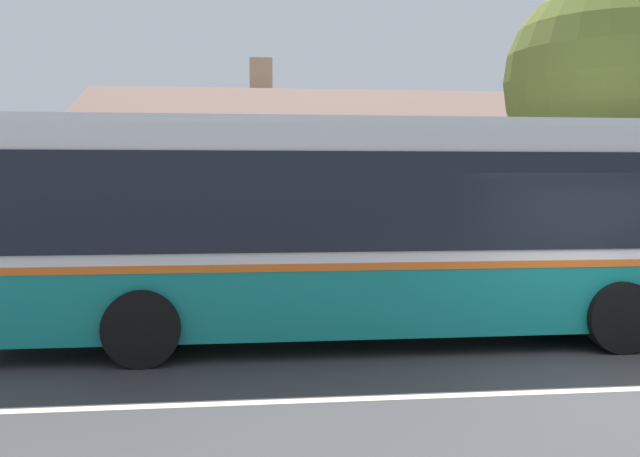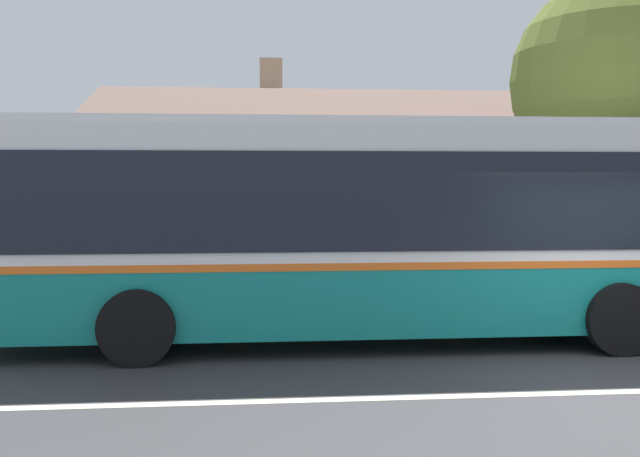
{
  "view_description": "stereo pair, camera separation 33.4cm",
  "coord_description": "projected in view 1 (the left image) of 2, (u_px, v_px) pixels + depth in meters",
  "views": [
    {
      "loc": [
        -4.75,
        -7.55,
        2.41
      ],
      "look_at": [
        -3.4,
        4.07,
        1.59
      ],
      "focal_mm": 40.0,
      "sensor_mm": 36.0,
      "label": 1
    },
    {
      "loc": [
        -4.42,
        -7.58,
        2.41
      ],
      "look_at": [
        -3.4,
        4.07,
        1.59
      ],
      "focal_mm": 40.0,
      "sensor_mm": 36.0,
      "label": 2
    }
  ],
  "objects": [
    {
      "name": "sidewalk_far",
      "position": [
        479.0,
        297.0,
        14.14
      ],
      "size": [
        60.0,
        3.0,
        0.15
      ],
      "primitive_type": "cube",
      "color": "gray",
      "rests_on": "ground"
    },
    {
      "name": "transit_bus",
      "position": [
        362.0,
        224.0,
        10.61
      ],
      "size": [
        11.2,
        2.78,
        3.24
      ],
      "color": "#147F7A",
      "rests_on": "ground"
    },
    {
      "name": "street_tree_primary",
      "position": [
        611.0,
        82.0,
        14.99
      ],
      "size": [
        4.44,
        4.44,
        6.67
      ],
      "color": "#4C3828",
      "rests_on": "ground"
    },
    {
      "name": "community_building",
      "position": [
        448.0,
        199.0,
        22.28
      ],
      "size": [
        21.68,
        10.33,
        6.16
      ],
      "color": "tan",
      "rests_on": "ground"
    }
  ]
}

